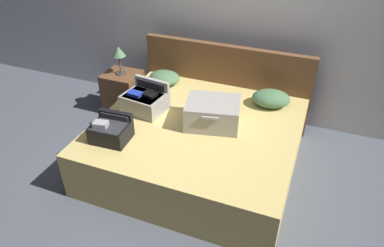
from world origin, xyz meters
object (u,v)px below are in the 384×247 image
Objects in this scene: hard_case_medium at (145,101)px; hard_case_small at (111,131)px; bed at (197,145)px; pillow_center_head at (271,98)px; pillow_near_headboard at (164,78)px; table_lamp at (119,53)px; nightstand at (123,92)px; hard_case_large at (213,113)px.

hard_case_small is at bearing -87.68° from hard_case_medium.
pillow_center_head is (0.61, 0.64, 0.34)m from bed.
pillow_near_headboard is at bearing 87.32° from hard_case_small.
hard_case_small reaches higher than pillow_near_headboard.
pillow_center_head is 1.89m from table_lamp.
hard_case_small is 1.00× the size of table_lamp.
pillow_center_head is at bearing -1.85° from pillow_near_headboard.
table_lamp reaches higher than pillow_near_headboard.
hard_case_large is at bearing -23.10° from nightstand.
nightstand is at bearing 144.35° from hard_case_large.
hard_case_small is at bearing -155.71° from hard_case_large.
bed is at bearing 35.08° from hard_case_small.
nightstand reaches higher than bed.
bed is 1.02m from pillow_near_headboard.
hard_case_large reaches higher than nightstand.
bed is 1.44m from nightstand.
hard_case_medium is 0.92m from table_lamp.
nightstand is (-0.61, 1.20, -0.34)m from hard_case_small.
pillow_near_headboard is 0.64m from table_lamp.
pillow_center_head is (1.27, 1.17, -0.01)m from hard_case_small.
hard_case_small is at bearing -137.42° from pillow_center_head.
hard_case_small is (-0.80, -0.60, -0.03)m from hard_case_large.
table_lamp is at bearing 113.57° from hard_case_small.
hard_case_large is 1.62× the size of pillow_near_headboard.
nightstand is (-0.66, 0.61, -0.35)m from hard_case_medium.
table_lamp reaches higher than pillow_center_head.
hard_case_medium is at bearing 81.53° from hard_case_small.
bed is at bearing -27.87° from nightstand.
hard_case_medium reaches higher than pillow_center_head.
pillow_near_headboard is 0.69× the size of nightstand.
table_lamp is (-0.66, 0.61, 0.19)m from hard_case_medium.
table_lamp is (-0.60, -0.01, 0.23)m from pillow_near_headboard.
hard_case_large is 1.58m from nightstand.
hard_case_small is 1.21m from pillow_near_headboard.
hard_case_medium reaches higher than hard_case_small.
hard_case_medium is 0.85× the size of nightstand.
hard_case_medium is 1.35m from pillow_center_head.
hard_case_small is (-0.66, -0.53, 0.35)m from bed.
hard_case_medium is (-0.75, -0.01, -0.01)m from hard_case_large.
hard_case_small reaches higher than bed.
table_lamp is at bearing 152.13° from bed.
hard_case_large is 1.12× the size of nightstand.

